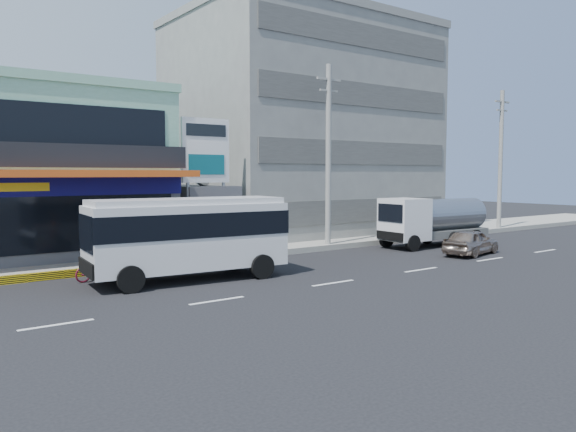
% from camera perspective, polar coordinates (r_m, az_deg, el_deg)
% --- Properties ---
extents(ground, '(120.00, 120.00, 0.00)m').
position_cam_1_polar(ground, '(21.49, 4.61, -6.81)').
color(ground, black).
rests_on(ground, ground).
extents(sidewalk, '(70.00, 5.00, 0.30)m').
position_cam_1_polar(sidewalk, '(31.89, 0.26, -2.87)').
color(sidewalk, gray).
rests_on(sidewalk, ground).
extents(shop_building, '(12.40, 11.70, 8.00)m').
position_cam_1_polar(shop_building, '(30.45, -25.27, 3.63)').
color(shop_building, '#4E4D53').
rests_on(shop_building, ground).
extents(concrete_building, '(16.00, 12.00, 14.00)m').
position_cam_1_polar(concrete_building, '(39.15, 1.38, 8.50)').
color(concrete_building, gray).
rests_on(concrete_building, ground).
extents(gap_structure, '(3.00, 6.00, 3.50)m').
position_cam_1_polar(gap_structure, '(31.26, -9.89, -0.14)').
color(gap_structure, '#4E4D53').
rests_on(gap_structure, ground).
extents(satellite_dish, '(1.50, 1.50, 0.15)m').
position_cam_1_polar(satellite_dish, '(30.28, -9.09, 3.19)').
color(satellite_dish, slate).
rests_on(satellite_dish, gap_structure).
extents(billboard, '(2.60, 0.18, 6.90)m').
position_cam_1_polar(billboard, '(28.46, -8.36, 5.85)').
color(billboard, gray).
rests_on(billboard, ground).
extents(utility_pole_near, '(1.60, 0.30, 10.00)m').
position_cam_1_polar(utility_pole_near, '(30.63, 4.13, 6.19)').
color(utility_pole_near, '#999993').
rests_on(utility_pole_near, ground).
extents(utility_pole_far, '(1.60, 0.30, 10.00)m').
position_cam_1_polar(utility_pole_far, '(42.75, 20.79, 5.39)').
color(utility_pole_far, '#999993').
rests_on(utility_pole_far, ground).
extents(minibus, '(7.81, 3.21, 3.19)m').
position_cam_1_polar(minibus, '(22.05, -10.10, -1.58)').
color(minibus, silver).
rests_on(minibus, ground).
extents(sedan, '(4.16, 2.31, 1.34)m').
position_cam_1_polar(sedan, '(30.17, 18.10, -2.51)').
color(sedan, tan).
rests_on(sedan, ground).
extents(tanker_truck, '(7.16, 2.58, 2.78)m').
position_cam_1_polar(tanker_truck, '(33.09, 14.39, -0.41)').
color(tanker_truck, silver).
rests_on(tanker_truck, ground).
extents(motorcycle_rider, '(1.83, 0.81, 2.27)m').
position_cam_1_polar(motorcycle_rider, '(22.99, -18.79, -4.40)').
color(motorcycle_rider, '#560C1C').
rests_on(motorcycle_rider, ground).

